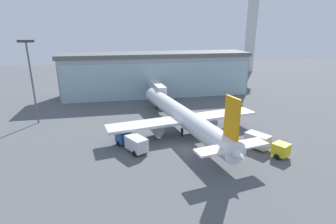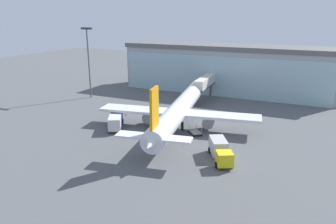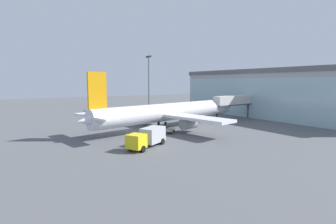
{
  "view_description": "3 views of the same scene",
  "coord_description": "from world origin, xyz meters",
  "views": [
    {
      "loc": [
        -10.87,
        -39.35,
        19.71
      ],
      "look_at": [
        -2.01,
        9.24,
        3.9
      ],
      "focal_mm": 28.0,
      "sensor_mm": 36.0,
      "label": 1
    },
    {
      "loc": [
        24.85,
        -46.21,
        20.61
      ],
      "look_at": [
        -1.67,
        7.92,
        2.54
      ],
      "focal_mm": 35.0,
      "sensor_mm": 36.0,
      "label": 2
    },
    {
      "loc": [
        45.42,
        -19.96,
        9.4
      ],
      "look_at": [
        -0.3,
        8.18,
        3.19
      ],
      "focal_mm": 28.0,
      "sensor_mm": 36.0,
      "label": 3
    }
  ],
  "objects": [
    {
      "name": "airplane",
      "position": [
        0.69,
        7.98,
        3.29
      ],
      "size": [
        30.32,
        39.69,
        10.96
      ],
      "rotation": [
        0.0,
        0.0,
        1.77
      ],
      "color": "silver",
      "rests_on": "ground"
    },
    {
      "name": "catering_truck",
      "position": [
        -9.57,
        1.72,
        1.47
      ],
      "size": [
        5.55,
        7.42,
        2.65
      ],
      "rotation": [
        0.0,
        0.0,
        2.09
      ],
      "color": "#2659A5",
      "rests_on": "ground"
    },
    {
      "name": "apron_light_mast",
      "position": [
        -29.08,
        18.71,
        10.48
      ],
      "size": [
        3.2,
        0.4,
        17.52
      ],
      "color": "#59595E",
      "rests_on": "ground"
    },
    {
      "name": "terminal_building",
      "position": [
        0.0,
        40.24,
        6.38
      ],
      "size": [
        56.54,
        13.48,
        12.77
      ],
      "rotation": [
        0.0,
        0.0,
        0.02
      ],
      "color": "#9F9F9F",
      "rests_on": "ground"
    },
    {
      "name": "baggage_cart",
      "position": [
        5.05,
        5.14,
        0.5
      ],
      "size": [
        3.11,
        3.11,
        1.5
      ],
      "rotation": [
        0.0,
        0.0,
        2.35
      ],
      "color": "#9E998C",
      "rests_on": "ground"
    },
    {
      "name": "safety_cone_nose",
      "position": [
        1.7,
        -1.29,
        0.28
      ],
      "size": [
        0.36,
        0.36,
        0.55
      ],
      "primitive_type": "cone",
      "color": "orange",
      "rests_on": "ground"
    },
    {
      "name": "jet_bridge",
      "position": [
        -1.6,
        29.13,
        4.57
      ],
      "size": [
        3.39,
        14.11,
        5.95
      ],
      "rotation": [
        0.0,
        0.0,
        1.65
      ],
      "color": "beige",
      "rests_on": "ground"
    },
    {
      "name": "ground",
      "position": [
        0.0,
        0.0,
        0.0
      ],
      "size": [
        240.0,
        240.0,
        0.0
      ],
      "primitive_type": "plane",
      "color": "#545659"
    },
    {
      "name": "safety_cone_wingtip",
      "position": [
        -12.19,
        9.31,
        0.28
      ],
      "size": [
        0.36,
        0.36,
        0.55
      ],
      "primitive_type": "cone",
      "color": "orange",
      "rests_on": "ground"
    },
    {
      "name": "fuel_truck",
      "position": [
        12.19,
        -2.95,
        1.47
      ],
      "size": [
        5.52,
        7.43,
        2.65
      ],
      "rotation": [
        0.0,
        0.0,
        5.23
      ],
      "color": "yellow",
      "rests_on": "ground"
    }
  ]
}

